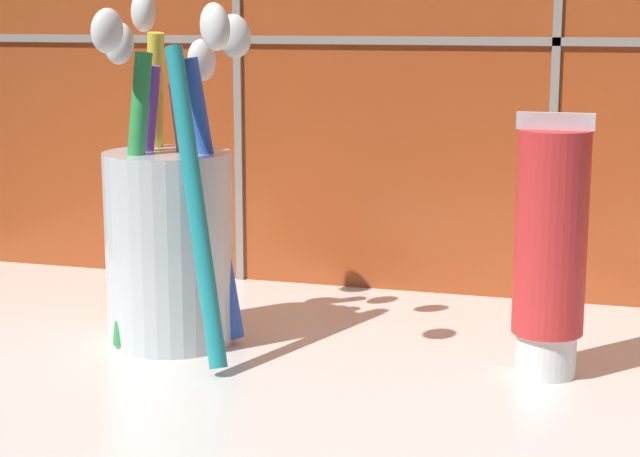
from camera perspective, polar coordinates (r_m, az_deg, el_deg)
sink_counter at (r=50.31cm, az=7.94°, el=-9.98°), size 79.54×37.32×2.00cm
toothbrush_cup at (r=56.76cm, az=-8.00°, el=-0.15°), size 9.93×10.36×18.57cm
toothpaste_tube at (r=51.97cm, az=12.18°, el=-1.06°), size 3.60×3.43×12.74cm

